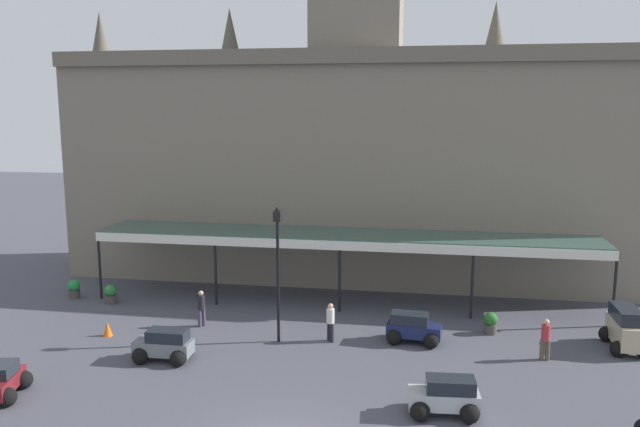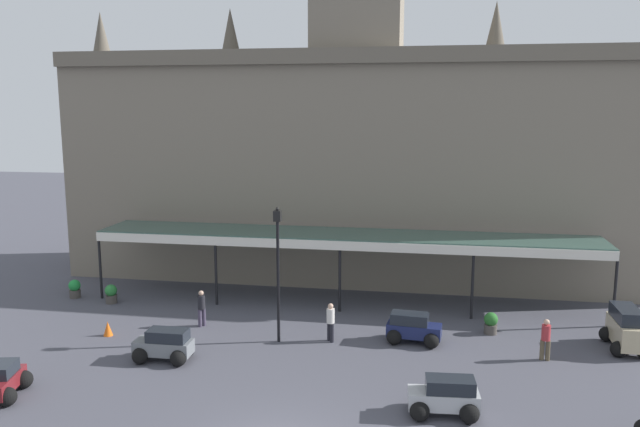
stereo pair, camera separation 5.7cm
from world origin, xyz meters
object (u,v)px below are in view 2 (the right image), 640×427
object	(u,v)px
planter_near_kerb	(111,294)
car_maroon_sedan	(2,383)
car_silver_estate	(445,399)
car_beige_van	(626,331)
car_navy_estate	(413,330)
planter_forecourt_centre	(491,323)
traffic_cone	(108,329)
car_grey_estate	(164,347)
pedestrian_near_entrance	(331,321)
pedestrian_beside_cars	(546,338)
pedestrian_crossing_forecourt	(202,307)
planter_by_canopy	(75,289)
victorian_lamppost	(278,261)

from	to	relation	value
planter_near_kerb	car_maroon_sedan	bearing A→B (deg)	-81.74
car_silver_estate	planter_near_kerb	size ratio (longest dim) A/B	2.41
car_beige_van	car_navy_estate	bearing A→B (deg)	-175.32
planter_forecourt_centre	planter_near_kerb	world-z (taller)	same
traffic_cone	planter_near_kerb	bearing A→B (deg)	116.37
car_grey_estate	pedestrian_near_entrance	distance (m)	6.85
pedestrian_beside_cars	planter_forecourt_centre	size ratio (longest dim) A/B	1.74
planter_forecourt_centre	planter_near_kerb	distance (m)	18.57
car_navy_estate	pedestrian_crossing_forecourt	size ratio (longest dim) A/B	1.40
car_beige_van	planter_forecourt_centre	world-z (taller)	car_beige_van
car_beige_van	pedestrian_near_entrance	world-z (taller)	car_beige_van
planter_forecourt_centre	planter_by_canopy	bearing A→B (deg)	175.31
pedestrian_crossing_forecourt	pedestrian_near_entrance	distance (m)	6.09
car_beige_van	pedestrian_crossing_forecourt	bearing A→B (deg)	-178.96
car_maroon_sedan	planter_forecourt_centre	xyz separation A→B (m)	(17.03, 9.15, -0.01)
planter_by_canopy	planter_forecourt_centre	xyz separation A→B (m)	(20.84, -1.71, 0.00)
car_silver_estate	planter_near_kerb	xyz separation A→B (m)	(-16.39, 9.07, -0.07)
car_silver_estate	planter_forecourt_centre	xyz separation A→B (m)	(2.15, 7.87, -0.07)
planter_forecourt_centre	victorian_lamppost	bearing A→B (deg)	-164.33
car_grey_estate	pedestrian_beside_cars	distance (m)	14.91
car_navy_estate	pedestrian_near_entrance	xyz separation A→B (m)	(-3.45, -0.48, 0.34)
car_maroon_sedan	pedestrian_beside_cars	world-z (taller)	pedestrian_beside_cars
car_silver_estate	car_navy_estate	world-z (taller)	same
traffic_cone	planter_forecourt_centre	bearing A→B (deg)	10.70
car_navy_estate	planter_forecourt_centre	distance (m)	3.70
car_grey_estate	planter_near_kerb	distance (m)	8.58
planter_forecourt_centre	planter_near_kerb	bearing A→B (deg)	176.30
car_navy_estate	pedestrian_near_entrance	size ratio (longest dim) A/B	1.40
victorian_lamppost	traffic_cone	bearing A→B (deg)	-175.45
car_navy_estate	traffic_cone	xyz separation A→B (m)	(-13.08, -1.46, -0.25)
planter_forecourt_centre	pedestrian_near_entrance	bearing A→B (deg)	-162.66
car_silver_estate	pedestrian_beside_cars	world-z (taller)	pedestrian_beside_cars
pedestrian_beside_cars	planter_forecourt_centre	bearing A→B (deg)	124.73
car_silver_estate	pedestrian_beside_cars	bearing A→B (deg)	52.80
pedestrian_beside_cars	traffic_cone	world-z (taller)	pedestrian_beside_cars
pedestrian_crossing_forecourt	planter_forecourt_centre	xyz separation A→B (m)	(12.80, 1.26, -0.42)
car_grey_estate	pedestrian_beside_cars	world-z (taller)	pedestrian_beside_cars
car_silver_estate	car_grey_estate	xyz separation A→B (m)	(-10.71, 2.64, 0.00)
car_silver_estate	car_grey_estate	distance (m)	11.03
car_maroon_sedan	car_navy_estate	world-z (taller)	car_navy_estate
car_maroon_sedan	pedestrian_near_entrance	distance (m)	12.45
car_maroon_sedan	pedestrian_crossing_forecourt	bearing A→B (deg)	61.78
traffic_cone	pedestrian_crossing_forecourt	bearing A→B (deg)	26.99
car_navy_estate	planter_forecourt_centre	world-z (taller)	car_navy_estate
car_beige_van	car_navy_estate	world-z (taller)	car_beige_van
pedestrian_beside_cars	traffic_cone	size ratio (longest dim) A/B	2.63
planter_by_canopy	planter_forecourt_centre	size ratio (longest dim) A/B	1.00
car_grey_estate	planter_near_kerb	xyz separation A→B (m)	(-5.68, 6.43, -0.07)
car_navy_estate	car_maroon_sedan	bearing A→B (deg)	-151.27
car_maroon_sedan	car_beige_van	distance (m)	23.74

